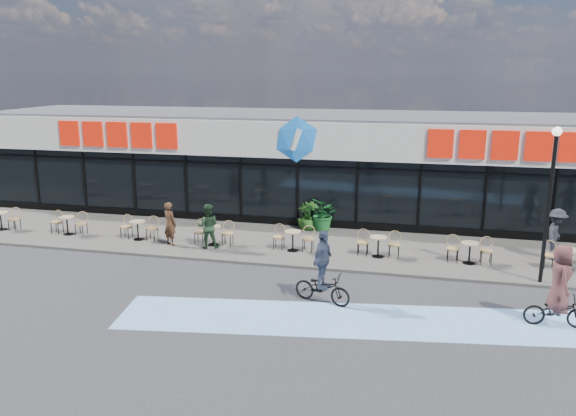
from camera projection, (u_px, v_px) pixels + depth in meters
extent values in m
plane|color=#28282B|center=(250.00, 288.00, 17.31)|extent=(120.00, 120.00, 0.00)
cube|color=#56524C|center=(284.00, 244.00, 21.56)|extent=(44.00, 5.00, 0.10)
cube|color=#72A4D8|center=(377.00, 321.00, 15.02)|extent=(14.17, 4.13, 0.01)
cube|color=black|center=(311.00, 180.00, 26.41)|extent=(30.00, 6.00, 3.00)
cube|color=beige|center=(311.00, 132.00, 25.73)|extent=(30.60, 6.30, 1.50)
cube|color=#47474C|center=(312.00, 115.00, 25.68)|extent=(30.60, 6.30, 0.10)
cube|color=navy|center=(298.00, 157.00, 23.17)|extent=(30.60, 0.08, 0.18)
cube|color=black|center=(298.00, 166.00, 23.27)|extent=(30.00, 0.06, 0.08)
cube|color=black|center=(297.00, 223.00, 23.87)|extent=(30.00, 0.10, 0.40)
cube|color=red|center=(118.00, 134.00, 24.49)|extent=(5.63, 0.18, 1.10)
cube|color=red|center=(505.00, 145.00, 20.99)|extent=(5.63, 0.18, 1.10)
ellipsoid|color=blue|center=(296.00, 139.00, 22.74)|extent=(1.90, 0.24, 1.90)
cylinder|color=black|center=(37.00, 181.00, 26.28)|extent=(0.10, 0.10, 3.00)
cylinder|color=black|center=(85.00, 183.00, 25.73)|extent=(0.10, 0.10, 3.00)
cylinder|color=black|center=(134.00, 185.00, 25.19)|extent=(0.10, 0.10, 3.00)
cylinder|color=black|center=(186.00, 188.00, 24.64)|extent=(0.10, 0.10, 3.00)
cylinder|color=black|center=(241.00, 191.00, 24.09)|extent=(0.10, 0.10, 3.00)
cylinder|color=black|center=(298.00, 193.00, 23.55)|extent=(0.10, 0.10, 3.00)
cylinder|color=black|center=(357.00, 196.00, 23.00)|extent=(0.10, 0.10, 3.00)
cylinder|color=black|center=(420.00, 199.00, 22.45)|extent=(0.10, 0.10, 3.00)
cylinder|color=black|center=(485.00, 203.00, 21.91)|extent=(0.10, 0.10, 3.00)
cylinder|color=black|center=(554.00, 206.00, 21.36)|extent=(0.10, 0.10, 3.00)
cylinder|color=black|center=(548.00, 211.00, 17.00)|extent=(0.12, 0.12, 4.59)
sphere|color=#FFF2CC|center=(557.00, 131.00, 16.43)|extent=(0.28, 0.28, 0.28)
cylinder|color=tan|center=(0.00, 213.00, 23.10)|extent=(0.60, 0.60, 0.04)
cylinder|color=black|center=(1.00, 221.00, 23.18)|extent=(0.06, 0.06, 0.70)
cylinder|color=black|center=(2.00, 229.00, 23.27)|extent=(0.40, 0.40, 0.02)
cylinder|color=tan|center=(67.00, 217.00, 22.42)|extent=(0.60, 0.60, 0.04)
cylinder|color=black|center=(67.00, 226.00, 22.50)|extent=(0.06, 0.06, 0.70)
cylinder|color=black|center=(68.00, 234.00, 22.59)|extent=(0.40, 0.40, 0.02)
cylinder|color=tan|center=(137.00, 222.00, 21.74)|extent=(0.60, 0.60, 0.04)
cylinder|color=black|center=(138.00, 230.00, 21.83)|extent=(0.06, 0.06, 0.70)
cylinder|color=black|center=(138.00, 239.00, 21.91)|extent=(0.40, 0.40, 0.02)
cylinder|color=tan|center=(213.00, 227.00, 21.07)|extent=(0.60, 0.60, 0.04)
cylinder|color=black|center=(213.00, 235.00, 21.15)|extent=(0.06, 0.06, 0.70)
cylinder|color=black|center=(213.00, 245.00, 21.24)|extent=(0.40, 0.40, 0.02)
cylinder|color=tan|center=(293.00, 232.00, 20.39)|extent=(0.60, 0.60, 0.04)
cylinder|color=black|center=(293.00, 241.00, 20.48)|extent=(0.06, 0.06, 0.70)
cylinder|color=black|center=(293.00, 250.00, 20.56)|extent=(0.40, 0.40, 0.02)
cylinder|color=tan|center=(378.00, 237.00, 19.72)|extent=(0.60, 0.60, 0.04)
cylinder|color=black|center=(378.00, 247.00, 19.80)|extent=(0.06, 0.06, 0.70)
cylinder|color=black|center=(378.00, 256.00, 19.89)|extent=(0.40, 0.40, 0.02)
cylinder|color=tan|center=(470.00, 243.00, 19.04)|extent=(0.60, 0.60, 0.04)
cylinder|color=black|center=(470.00, 253.00, 19.12)|extent=(0.06, 0.06, 0.70)
cylinder|color=black|center=(469.00, 263.00, 19.21)|extent=(0.40, 0.40, 0.02)
cylinder|color=tan|center=(569.00, 250.00, 18.36)|extent=(0.60, 0.60, 0.04)
cylinder|color=black|center=(568.00, 260.00, 18.45)|extent=(0.06, 0.06, 0.70)
cylinder|color=black|center=(566.00, 270.00, 18.53)|extent=(0.40, 0.40, 0.02)
imported|color=#274E16|center=(305.00, 216.00, 23.30)|extent=(0.76, 0.76, 1.06)
imported|color=#1A5E24|center=(324.00, 214.00, 23.00)|extent=(1.64, 1.64, 1.38)
imported|color=#235418|center=(309.00, 216.00, 23.15)|extent=(0.74, 0.74, 1.17)
imported|color=#3E2616|center=(170.00, 224.00, 21.04)|extent=(0.72, 0.61, 1.66)
imported|color=#1C321D|center=(208.00, 226.00, 20.69)|extent=(0.95, 0.83, 1.67)
imported|color=black|center=(556.00, 234.00, 19.43)|extent=(1.03, 1.33, 1.81)
imported|color=black|center=(322.00, 288.00, 16.11)|extent=(1.83, 1.07, 0.91)
imported|color=#323A4E|center=(323.00, 260.00, 15.90)|extent=(0.69, 1.08, 1.72)
imported|color=black|center=(556.00, 311.00, 14.63)|extent=(1.64, 0.61, 0.85)
imported|color=#512C2A|center=(560.00, 278.00, 14.41)|extent=(0.59, 0.89, 1.78)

